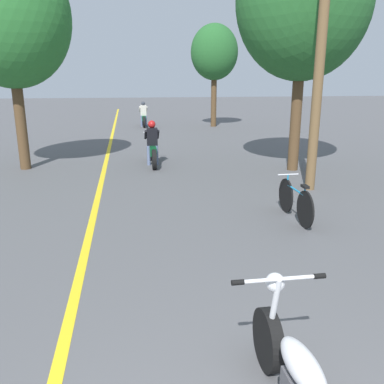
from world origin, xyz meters
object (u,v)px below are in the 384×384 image
(roadside_tree_right_far, at_px, (214,53))
(bicycle_parked, at_px, (295,201))
(utility_pole, at_px, (322,37))
(motorcycle_foreground, at_px, (299,382))
(motorcycle_rider_far, at_px, (144,117))
(roadside_tree_right_near, at_px, (304,0))
(motorcycle_rider_lead, at_px, (152,148))
(roadside_tree_left, at_px, (9,17))

(roadside_tree_right_far, height_order, bicycle_parked, roadside_tree_right_far)
(utility_pole, xyz_separation_m, roadside_tree_right_far, (0.46, 14.14, 0.46))
(motorcycle_foreground, distance_m, motorcycle_rider_far, 21.70)
(roadside_tree_right_near, distance_m, bicycle_parked, 6.48)
(motorcycle_foreground, distance_m, bicycle_parked, 5.19)
(utility_pole, distance_m, bicycle_parked, 4.11)
(motorcycle_rider_lead, height_order, bicycle_parked, motorcycle_rider_lead)
(utility_pole, height_order, roadside_tree_right_far, utility_pole)
(roadside_tree_right_near, xyz_separation_m, motorcycle_rider_far, (-4.05, 12.52, -4.29))
(utility_pole, relative_size, roadside_tree_right_near, 1.01)
(motorcycle_rider_far, bearing_deg, motorcycle_foreground, -89.21)
(roadside_tree_right_near, relative_size, motorcycle_foreground, 3.34)
(motorcycle_foreground, bearing_deg, roadside_tree_right_far, 79.91)
(utility_pole, height_order, motorcycle_foreground, utility_pole)
(motorcycle_foreground, relative_size, bicycle_parked, 1.25)
(utility_pole, relative_size, bicycle_parked, 4.22)
(roadside_tree_right_near, bearing_deg, roadside_tree_right_far, 90.02)
(roadside_tree_right_far, height_order, motorcycle_rider_far, roadside_tree_right_far)
(roadside_tree_left, distance_m, motorcycle_rider_lead, 5.55)
(roadside_tree_right_far, xyz_separation_m, roadside_tree_left, (-8.22, -10.45, 0.30))
(roadside_tree_right_far, bearing_deg, motorcycle_rider_far, 171.17)
(motorcycle_rider_lead, bearing_deg, roadside_tree_right_far, 67.91)
(roadside_tree_left, xyz_separation_m, motorcycle_rider_far, (4.17, 11.07, -3.88))
(utility_pole, height_order, roadside_tree_left, utility_pole)
(roadside_tree_right_near, relative_size, motorcycle_rider_far, 3.50)
(utility_pole, relative_size, motorcycle_foreground, 3.37)
(roadside_tree_left, height_order, motorcycle_rider_far, roadside_tree_left)
(roadside_tree_right_near, relative_size, roadside_tree_right_far, 1.24)
(motorcycle_rider_lead, distance_m, bicycle_parked, 6.34)
(roadside_tree_right_far, distance_m, roadside_tree_left, 13.29)
(roadside_tree_right_far, relative_size, bicycle_parked, 3.37)
(utility_pole, bearing_deg, roadside_tree_right_near, 78.36)
(roadside_tree_right_near, xyz_separation_m, motorcycle_foreground, (-3.75, -9.17, -4.41))
(roadside_tree_right_near, bearing_deg, roadside_tree_left, 170.01)
(roadside_tree_left, bearing_deg, bicycle_parked, -42.05)
(roadside_tree_right_near, xyz_separation_m, motorcycle_rider_lead, (-4.24, 1.46, -4.29))
(roadside_tree_left, height_order, motorcycle_rider_lead, roadside_tree_left)
(roadside_tree_left, bearing_deg, roadside_tree_right_near, -9.99)
(motorcycle_rider_lead, bearing_deg, motorcycle_foreground, -87.40)
(bicycle_parked, bearing_deg, motorcycle_rider_lead, 112.93)
(roadside_tree_right_far, bearing_deg, bicycle_parked, -96.19)
(roadside_tree_right_far, distance_m, bicycle_parked, 16.78)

